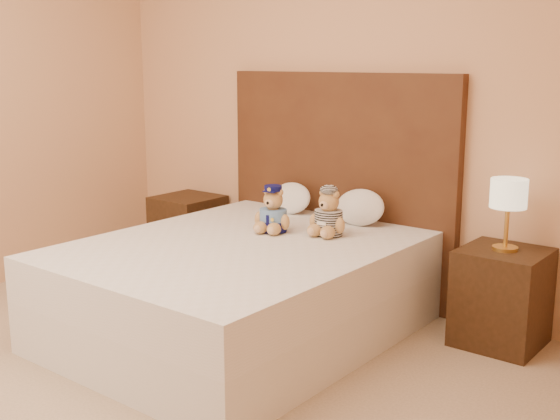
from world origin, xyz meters
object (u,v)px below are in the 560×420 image
(lamp, at_px, (509,197))
(pillow_left, at_px, (291,197))
(bed, at_px, (241,289))
(teddy_police, at_px, (273,209))
(nightstand_right, at_px, (502,297))
(teddy_prisoner, at_px, (329,212))
(pillow_right, at_px, (360,206))
(nightstand_left, at_px, (188,231))

(lamp, bearing_deg, pillow_left, 178.87)
(bed, relative_size, teddy_police, 7.04)
(nightstand_right, relative_size, teddy_prisoner, 1.95)
(bed, height_order, pillow_right, pillow_right)
(nightstand_right, xyz_separation_m, pillow_left, (-1.52, 0.03, 0.39))
(bed, relative_size, nightstand_right, 3.64)
(teddy_prisoner, xyz_separation_m, pillow_right, (-0.00, 0.36, -0.02))
(nightstand_right, relative_size, teddy_police, 1.93)
(teddy_police, relative_size, teddy_prisoner, 1.01)
(teddy_prisoner, bearing_deg, pillow_left, 144.97)
(pillow_left, bearing_deg, bed, -72.00)
(bed, bearing_deg, pillow_left, 108.00)
(bed, distance_m, nightstand_left, 1.48)
(bed, distance_m, lamp, 1.59)
(teddy_prisoner, bearing_deg, bed, -124.22)
(bed, height_order, lamp, lamp)
(lamp, bearing_deg, teddy_prisoner, -161.00)
(nightstand_right, bearing_deg, pillow_left, 178.87)
(lamp, bearing_deg, nightstand_left, 180.00)
(pillow_right, bearing_deg, lamp, -1.78)
(teddy_police, relative_size, pillow_left, 0.89)
(teddy_police, xyz_separation_m, teddy_prisoner, (0.31, 0.14, -0.00))
(nightstand_right, distance_m, pillow_right, 1.04)
(lamp, distance_m, pillow_left, 1.53)
(bed, xyz_separation_m, teddy_police, (-0.02, 0.33, 0.42))
(pillow_left, distance_m, pillow_right, 0.56)
(bed, xyz_separation_m, nightstand_right, (1.25, 0.80, -0.00))
(bed, distance_m, teddy_prisoner, 0.69)
(teddy_prisoner, distance_m, pillow_left, 0.67)
(pillow_right, bearing_deg, teddy_prisoner, -89.21)
(nightstand_left, bearing_deg, bed, -32.62)
(pillow_left, bearing_deg, nightstand_left, -178.25)
(nightstand_left, distance_m, teddy_police, 1.38)
(nightstand_left, distance_m, lamp, 2.56)
(bed, height_order, teddy_police, teddy_police)
(teddy_police, height_order, teddy_prisoner, teddy_police)
(nightstand_left, height_order, teddy_police, teddy_police)
(teddy_police, xyz_separation_m, pillow_right, (0.31, 0.50, -0.02))
(nightstand_left, distance_m, nightstand_right, 2.50)
(nightstand_right, bearing_deg, teddy_prisoner, -161.00)
(teddy_police, bearing_deg, nightstand_right, 8.25)
(nightstand_left, height_order, pillow_left, pillow_left)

